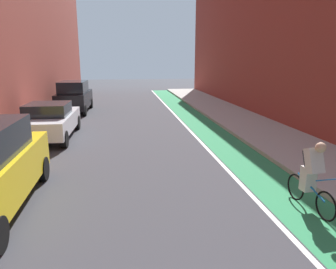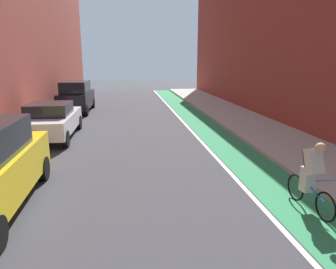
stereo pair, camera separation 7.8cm
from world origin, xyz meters
name	(u,v)px [view 2 (the right image)]	position (x,y,z in m)	size (l,w,h in m)	color
ground_plane	(133,137)	(0.00, 15.66, 0.00)	(86.49, 86.49, 0.00)	#38383D
bike_lane_paint	(204,126)	(3.68, 17.66, 0.00)	(1.60, 39.31, 0.00)	#2D8451
lane_divider_stripe	(187,126)	(2.78, 17.66, 0.00)	(0.12, 39.31, 0.00)	white
sidewalk_right	(249,123)	(6.03, 17.66, 0.07)	(3.11, 39.31, 0.14)	#A8A59E
building_facade_right	(288,26)	(8.78, 19.66, 5.10)	(2.40, 35.31, 10.20)	brown
parked_sedan_white	(51,120)	(-3.43, 15.97, 0.79)	(1.95, 4.47, 1.53)	silver
parked_suv_black	(76,96)	(-3.43, 23.09, 1.02)	(1.88, 4.50, 1.98)	black
cyclist_mid	(311,174)	(3.75, 8.30, 0.84)	(0.48, 1.68, 1.60)	black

